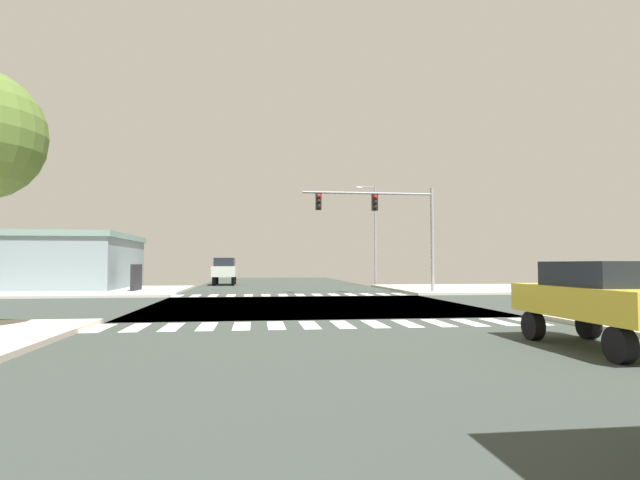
{
  "coord_description": "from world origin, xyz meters",
  "views": [
    {
      "loc": [
        -2.37,
        -22.42,
        1.83
      ],
      "look_at": [
        1.88,
        10.76,
        3.41
      ],
      "focal_mm": 28.41,
      "sensor_mm": 36.0,
      "label": 1
    }
  ],
  "objects_px": {
    "bank_building": "(19,262)",
    "suv_farside_2": "(225,269)",
    "street_lamp": "(373,226)",
    "traffic_signal_mast": "(382,214)",
    "sedan_queued_1": "(601,297)"
  },
  "relations": [
    {
      "from": "street_lamp",
      "to": "suv_farside_2",
      "type": "distance_m",
      "value": 13.28
    },
    {
      "from": "traffic_signal_mast",
      "to": "sedan_queued_1",
      "type": "xyz_separation_m",
      "value": [
        -0.23,
        -19.78,
        -3.74
      ]
    },
    {
      "from": "bank_building",
      "to": "suv_farside_2",
      "type": "distance_m",
      "value": 15.4
    },
    {
      "from": "traffic_signal_mast",
      "to": "bank_building",
      "type": "xyz_separation_m",
      "value": [
        -24.01,
        7.93,
        -2.88
      ]
    },
    {
      "from": "street_lamp",
      "to": "sedan_queued_1",
      "type": "height_order",
      "value": "street_lamp"
    },
    {
      "from": "traffic_signal_mast",
      "to": "suv_farside_2",
      "type": "relative_size",
      "value": 1.76
    },
    {
      "from": "suv_farside_2",
      "to": "sedan_queued_1",
      "type": "distance_m",
      "value": 35.98
    },
    {
      "from": "traffic_signal_mast",
      "to": "bank_building",
      "type": "bearing_deg",
      "value": 161.72
    },
    {
      "from": "bank_building",
      "to": "suv_farside_2",
      "type": "height_order",
      "value": "bank_building"
    },
    {
      "from": "traffic_signal_mast",
      "to": "sedan_queued_1",
      "type": "bearing_deg",
      "value": -90.68
    },
    {
      "from": "street_lamp",
      "to": "suv_farside_2",
      "type": "bearing_deg",
      "value": 166.54
    },
    {
      "from": "street_lamp",
      "to": "suv_farside_2",
      "type": "height_order",
      "value": "street_lamp"
    },
    {
      "from": "street_lamp",
      "to": "sedan_queued_1",
      "type": "distance_m",
      "value": 31.92
    },
    {
      "from": "street_lamp",
      "to": "bank_building",
      "type": "height_order",
      "value": "street_lamp"
    },
    {
      "from": "traffic_signal_mast",
      "to": "bank_building",
      "type": "distance_m",
      "value": 25.45
    }
  ]
}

